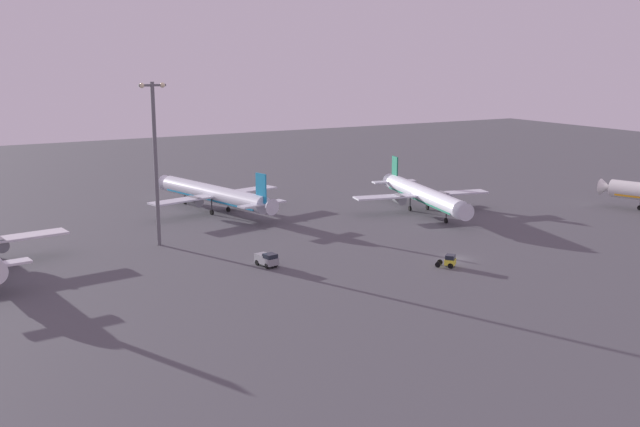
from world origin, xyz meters
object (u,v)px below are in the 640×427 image
Objects in this scene: airplane_near_gate at (214,194)px; pushback_tug at (449,261)px; baggage_tractor at (267,259)px; airplane_mid_apron at (423,195)px; apron_light_central at (155,155)px.

pushback_tug is (16.90, -58.88, -2.84)m from airplane_near_gate.
airplane_near_gate is at bearing -111.27° from baggage_tractor.
baggage_tractor reaches higher than pushback_tug.
airplane_mid_apron is 44.99m from airplane_near_gate.
apron_light_central is (-19.31, -22.14, 12.41)m from airplane_near_gate.
airplane_near_gate is at bearing 48.91° from apron_light_central.
baggage_tractor is (-8.40, -44.09, -2.72)m from airplane_near_gate.
pushback_tug is at bearing -87.55° from airplane_near_gate.
airplane_near_gate is 61.33m from pushback_tug.
apron_light_central is at bearing -144.65° from airplane_near_gate.
airplane_near_gate is at bearing -16.81° from airplane_mid_apron.
airplane_mid_apron is at bearing -42.78° from airplane_near_gate.
airplane_mid_apron is 1.35× the size of apron_light_central.
airplane_mid_apron reaches higher than baggage_tractor.
apron_light_central is at bearing -74.08° from baggage_tractor.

